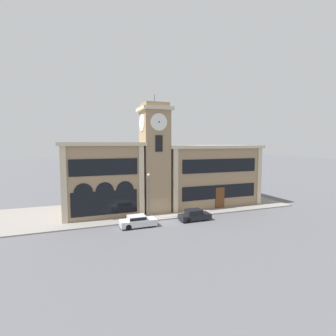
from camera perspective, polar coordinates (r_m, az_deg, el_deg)
The scene contains 9 objects.
ground_plane at distance 34.34m, azimuth -0.53°, elevation -11.25°, with size 300.00×300.00×0.00m, color #56565B.
sidewalk_kerb at distance 40.26m, azimuth -3.78°, elevation -8.66°, with size 42.41×12.98×0.15m.
clock_tower at distance 37.09m, azimuth -2.90°, elevation 2.17°, with size 4.31×4.31×16.58m.
town_hall_left_wing at distance 38.14m, azimuth -14.44°, elevation -2.05°, with size 11.02×9.11×9.97m.
town_hall_right_wing at distance 43.41m, azimuth 8.35°, elevation -1.35°, with size 15.80×9.11×9.53m.
parked_car_near at distance 31.63m, azimuth -6.63°, elevation -11.38°, with size 4.24×1.81×1.38m.
parked_car_mid at distance 34.13m, azimuth 5.75°, elevation -10.09°, with size 4.01×1.75×1.43m.
street_lamp at distance 33.44m, azimuth -4.24°, elevation -4.66°, with size 0.36×0.36×5.89m.
fire_hydrant at distance 33.56m, azimuth -6.50°, elevation -10.66°, with size 0.22×0.22×0.87m.
Camera 1 is at (-11.43, -30.86, 9.80)m, focal length 28.00 mm.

